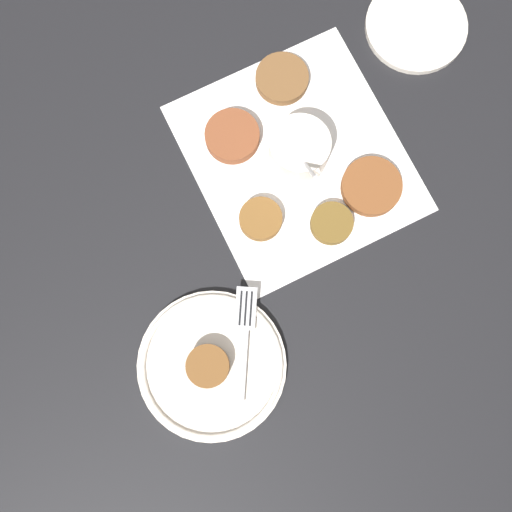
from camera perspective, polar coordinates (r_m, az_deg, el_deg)
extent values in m
plane|color=black|center=(0.91, 4.49, 11.01)|extent=(4.00, 4.00, 0.00)
cube|color=white|center=(0.90, 3.94, 9.32)|extent=(0.36, 0.34, 0.00)
cylinder|color=silver|center=(0.87, 4.10, 9.99)|extent=(0.09, 0.09, 0.06)
cylinder|color=orange|center=(0.88, 4.04, 9.71)|extent=(0.07, 0.07, 0.04)
cone|color=silver|center=(0.83, 5.82, 8.32)|extent=(0.02, 0.02, 0.02)
cylinder|color=silver|center=(0.82, 4.80, 8.64)|extent=(0.07, 0.03, 0.10)
cylinder|color=brown|center=(0.89, 10.93, 6.51)|extent=(0.09, 0.09, 0.02)
cylinder|color=brown|center=(0.86, 7.21, 3.10)|extent=(0.06, 0.06, 0.02)
cylinder|color=brown|center=(0.86, 0.45, 3.53)|extent=(0.06, 0.06, 0.02)
cylinder|color=brown|center=(0.93, 2.49, 16.51)|extent=(0.08, 0.08, 0.02)
cylinder|color=brown|center=(0.89, -2.27, 11.32)|extent=(0.08, 0.08, 0.02)
cylinder|color=silver|center=(0.84, -4.21, -10.33)|extent=(0.21, 0.21, 0.01)
torus|color=silver|center=(0.83, -4.26, -10.34)|extent=(0.20, 0.20, 0.01)
cylinder|color=brown|center=(0.82, -4.61, -10.41)|extent=(0.06, 0.06, 0.02)
cube|color=silver|center=(0.83, -1.35, -10.43)|extent=(0.08, 0.07, 0.00)
cube|color=silver|center=(0.83, -0.98, -5.02)|extent=(0.06, 0.06, 0.00)
cube|color=black|center=(0.83, -0.49, -5.03)|extent=(0.04, 0.03, 0.00)
cube|color=black|center=(0.83, -0.99, -5.00)|extent=(0.04, 0.03, 0.00)
cube|color=black|center=(0.83, -1.49, -4.97)|extent=(0.04, 0.03, 0.00)
cylinder|color=silver|center=(1.01, 15.00, 20.40)|extent=(0.16, 0.16, 0.01)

